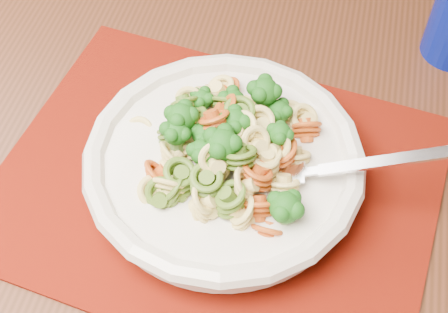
% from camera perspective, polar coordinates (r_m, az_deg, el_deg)
% --- Properties ---
extents(dining_table, '(1.53, 1.08, 0.71)m').
position_cam_1_polar(dining_table, '(0.73, 6.38, 1.06)').
color(dining_table, '#482314').
rests_on(dining_table, ground).
extents(placemat, '(0.41, 0.32, 0.00)m').
position_cam_1_polar(placemat, '(0.58, -0.69, -2.45)').
color(placemat, '#621304').
rests_on(placemat, dining_table).
extents(pasta_bowl, '(0.25, 0.25, 0.05)m').
position_cam_1_polar(pasta_bowl, '(0.56, 0.00, -0.65)').
color(pasta_bowl, silver).
rests_on(pasta_bowl, placemat).
extents(pasta_broccoli_heap, '(0.21, 0.21, 0.06)m').
position_cam_1_polar(pasta_broccoli_heap, '(0.55, 0.00, 0.37)').
color(pasta_broccoli_heap, '#E7C972').
rests_on(pasta_broccoli_heap, pasta_bowl).
extents(fork, '(0.18, 0.07, 0.08)m').
position_cam_1_polar(fork, '(0.54, 6.06, -1.65)').
color(fork, silver).
rests_on(fork, pasta_bowl).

